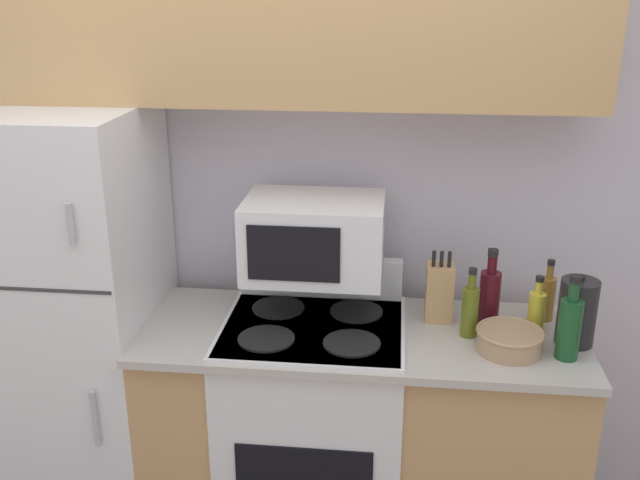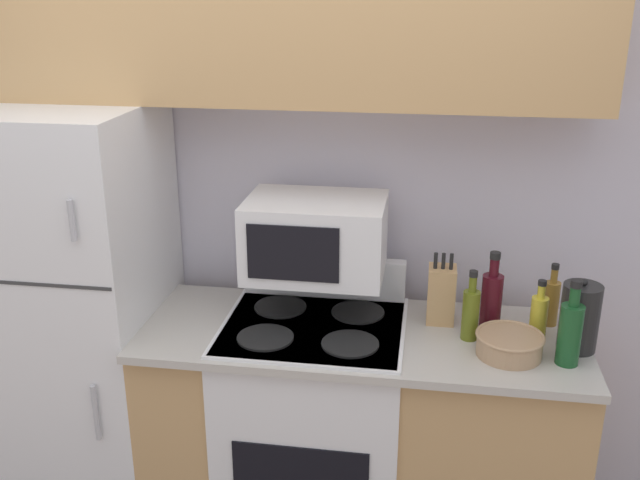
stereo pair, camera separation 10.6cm
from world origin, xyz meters
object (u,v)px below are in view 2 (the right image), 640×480
Objects in this scene: microwave at (316,237)px; stove at (314,431)px; bottle_vinegar at (551,301)px; bottle_cooking_spray at (539,315)px; refrigerator at (82,323)px; bottle_wine_green at (570,331)px; knife_block at (441,294)px; bottle_wine_red at (491,299)px; kettle at (580,317)px; bowl at (509,344)px; bottle_olive_oil at (471,312)px.

stove is at bearing -85.40° from microwave.
bottle_cooking_spray is at bearing -117.03° from bottle_vinegar.
bottle_cooking_spray is at bearing -0.01° from refrigerator.
bottle_wine_green is at bearing -67.01° from bottle_cooking_spray.
bottle_wine_green is at bearing -8.34° from stove.
knife_block is 1.25× the size of bottle_cooking_spray.
bottle_wine_red is at bearing -1.07° from microwave.
bottle_vinegar is (0.22, 0.07, -0.02)m from bottle_wine_red.
refrigerator is at bearing -176.78° from knife_block.
kettle is at bearing -1.04° from stove.
bottle_vinegar is at bearing 18.20° from bottle_wine_red.
bottle_wine_red is 1.15× the size of kettle.
microwave is at bearing 94.60° from stove.
bottle_wine_red is (0.65, -0.01, -0.20)m from microwave.
bottle_olive_oil is (-0.13, 0.10, 0.06)m from bowl.
microwave reaches higher than bottle_wine_green.
bottle_olive_oil is 0.34m from bottle_wine_green.
stove is 0.85m from bowl.
microwave is 1.94× the size of bottle_olive_oil.
stove is at bearing -169.33° from bottle_vinegar.
bottle_wine_red is 0.32m from bottle_wine_green.
bottle_olive_oil is at bearing 141.89° from bowl.
bowl is at bearing -126.71° from bottle_cooking_spray.
bottle_wine_green is (0.07, -0.18, 0.03)m from bottle_cooking_spray.
knife_block is at bearing 135.40° from bowl.
bottle_wine_red is at bearing 7.94° from stove.
stove is 3.70× the size of bottle_wine_green.
bottle_wine_green is at bearing -14.55° from microwave.
bottle_olive_oil is at bearing 177.34° from kettle.
bowl is 1.05× the size of bottle_cooking_spray.
refrigerator is 1.84m from bottle_wine_green.
bottle_cooking_spray is (0.81, -0.05, -0.23)m from microwave.
bottle_wine_red is at bearing 1.50° from refrigerator.
knife_block is 1.06× the size of bottle_olive_oil.
bottle_wine_green reaches higher than knife_block.
kettle is (0.12, -0.06, 0.03)m from bottle_cooking_spray.
bottle_cooking_spray is at bearing -14.29° from bottle_wine_red.
knife_block is 1.15× the size of bottle_vinegar.
bottle_olive_oil is at bearing -10.05° from microwave.
refrigerator is at bearing 177.11° from stove.
bottle_cooking_spray is at bearing 3.38° from stove.
stove is 0.73m from knife_block.
bottle_vinegar is at bearing 110.01° from kettle.
bottle_wine_green reaches higher than bottle_olive_oil.
bowl is 0.21m from bottle_wine_red.
bottle_wine_red is 1.25× the size of bottle_vinegar.
bottle_wine_green is at bearing -31.49° from knife_block.
bottle_wine_green is 0.12m from kettle.
bottle_wine_red is 1.36× the size of bottle_cooking_spray.
microwave is 1.83× the size of knife_block.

